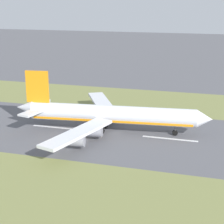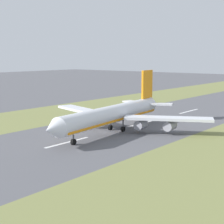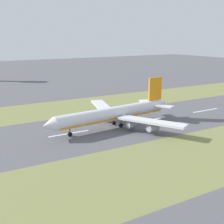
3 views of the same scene
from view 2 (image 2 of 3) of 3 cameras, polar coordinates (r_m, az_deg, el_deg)
The scene contains 6 objects.
ground_plane at distance 127.08m, azimuth -1.03°, elevation -3.16°, with size 800.00×800.00×0.00m, color #56565B.
grass_median_east at distance 158.92m, azimuth -13.70°, elevation -1.01°, with size 40.00×600.00×0.01m, color olive.
centreline_dash_near at distance 178.61m, azimuth 11.64°, elevation 0.11°, with size 1.20×18.00×0.01m, color silver.
centreline_dash_mid at distance 144.38m, azimuth 4.48°, elevation -1.75°, with size 1.20×18.00×0.01m, color silver.
centreline_dash_far at distance 113.98m, azimuth -6.81°, elevation -4.61°, with size 1.20×18.00×0.01m, color silver.
airplane_main_jet at distance 128.18m, azimuth 0.45°, elevation -0.32°, with size 63.77×67.20×20.20m.
Camera 2 is at (-78.70, 96.29, 26.14)m, focal length 60.00 mm.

